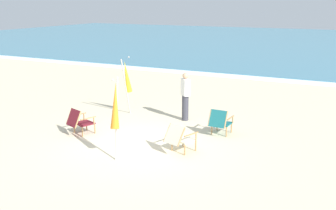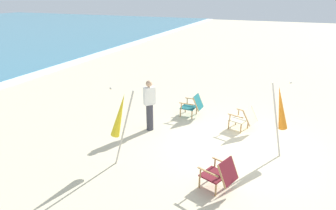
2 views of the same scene
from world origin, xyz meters
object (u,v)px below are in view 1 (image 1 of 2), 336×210
(beach_chair_front_right, at_px, (79,121))
(umbrella_furled_yellow, at_px, (127,77))
(beach_chair_front_left, at_px, (220,121))
(beach_chair_mid_center, at_px, (180,137))
(person_near_chairs, at_px, (185,96))
(umbrella_furled_orange, at_px, (115,106))

(beach_chair_front_right, xyz_separation_m, umbrella_furled_yellow, (0.11, 2.53, 0.91))
(beach_chair_front_right, bearing_deg, beach_chair_front_left, 25.82)
(beach_chair_front_right, bearing_deg, umbrella_furled_yellow, 87.53)
(beach_chair_mid_center, bearing_deg, beach_chair_front_right, -179.93)
(beach_chair_front_right, bearing_deg, beach_chair_mid_center, 0.07)
(beach_chair_front_right, distance_m, umbrella_furled_yellow, 2.69)
(beach_chair_mid_center, bearing_deg, person_near_chairs, 111.08)
(umbrella_furled_yellow, height_order, person_near_chairs, umbrella_furled_yellow)
(umbrella_furled_orange, distance_m, person_near_chairs, 3.84)
(person_near_chairs, bearing_deg, umbrella_furled_orange, -93.38)
(beach_chair_mid_center, distance_m, umbrella_furled_yellow, 4.18)
(beach_chair_front_right, height_order, beach_chair_front_left, beach_chair_front_left)
(beach_chair_front_left, xyz_separation_m, umbrella_furled_yellow, (-3.69, 0.69, 0.91))
(beach_chair_front_left, height_order, umbrella_furled_yellow, umbrella_furled_yellow)
(umbrella_furled_yellow, distance_m, umbrella_furled_orange, 4.04)
(beach_chair_front_left, bearing_deg, person_near_chairs, 149.06)
(beach_chair_mid_center, xyz_separation_m, umbrella_furled_yellow, (-3.20, 2.52, 0.92))
(person_near_chairs, bearing_deg, beach_chair_front_right, -129.01)
(umbrella_furled_yellow, relative_size, umbrella_furled_orange, 0.98)
(umbrella_furled_yellow, bearing_deg, beach_chair_mid_center, -38.27)
(beach_chair_front_right, relative_size, umbrella_furled_yellow, 0.43)
(beach_chair_front_left, height_order, umbrella_furled_orange, umbrella_furled_orange)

